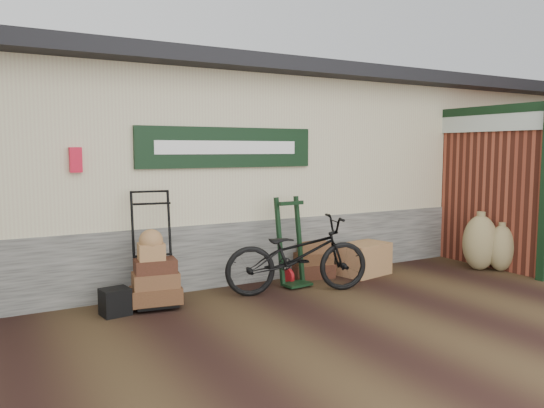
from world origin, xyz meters
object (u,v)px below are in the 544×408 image
(porter_trolley, at_px, (153,247))
(green_barrow, at_px, (291,242))
(wicker_hamper, at_px, (365,259))
(black_trunk, at_px, (115,302))
(suitcase_stack, at_px, (313,260))
(bicycle, at_px, (297,251))

(porter_trolley, relative_size, green_barrow, 1.15)
(wicker_hamper, xyz_separation_m, black_trunk, (-3.82, -0.13, -0.09))
(suitcase_stack, bearing_deg, bicycle, -137.10)
(black_trunk, height_order, bicycle, bicycle)
(suitcase_stack, distance_m, wicker_hamper, 0.83)
(wicker_hamper, bearing_deg, black_trunk, -177.98)
(porter_trolley, xyz_separation_m, suitcase_stack, (2.51, 0.21, -0.45))
(green_barrow, xyz_separation_m, bicycle, (-0.14, -0.37, -0.05))
(suitcase_stack, bearing_deg, green_barrow, -155.08)
(porter_trolley, height_order, green_barrow, porter_trolley)
(green_barrow, relative_size, bicycle, 0.64)
(black_trunk, bearing_deg, green_barrow, 3.29)
(suitcase_stack, height_order, bicycle, bicycle)
(porter_trolley, height_order, wicker_hamper, porter_trolley)
(black_trunk, bearing_deg, wicker_hamper, 2.02)
(suitcase_stack, bearing_deg, black_trunk, -172.67)
(green_barrow, height_order, bicycle, green_barrow)
(bicycle, bearing_deg, suitcase_stack, -31.59)
(porter_trolley, bearing_deg, suitcase_stack, 13.35)
(suitcase_stack, bearing_deg, porter_trolley, -175.32)
(porter_trolley, bearing_deg, wicker_hamper, 7.81)
(green_barrow, height_order, wicker_hamper, green_barrow)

